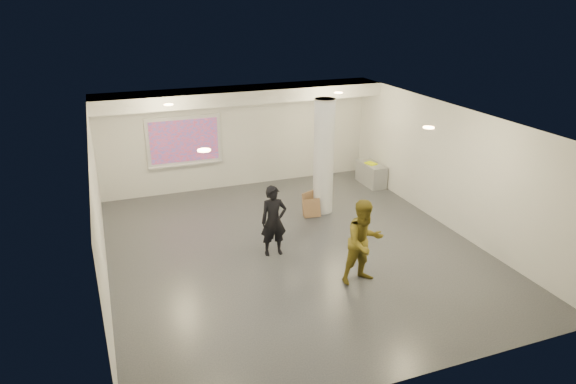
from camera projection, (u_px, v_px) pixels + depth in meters
name	position (u px, v px, depth m)	size (l,w,h in m)	color
floor	(294.00, 249.00, 11.59)	(8.00, 9.00, 0.01)	#34373C
ceiling	(295.00, 119.00, 10.51)	(8.00, 9.00, 0.01)	silver
wall_back	(239.00, 137.00, 14.98)	(8.00, 0.01, 3.00)	silver
wall_front	(412.00, 294.00, 7.12)	(8.00, 0.01, 3.00)	silver
wall_left	(99.00, 214.00, 9.74)	(0.01, 9.00, 3.00)	silver
wall_right	(449.00, 167.00, 12.36)	(0.01, 9.00, 3.00)	silver
soffit_band	(242.00, 95.00, 14.03)	(8.00, 1.10, 0.36)	silver
downlight_nw	(168.00, 105.00, 11.98)	(0.22, 0.22, 0.02)	#EDB575
downlight_ne	(338.00, 93.00, 13.42)	(0.22, 0.22, 0.02)	#EDB575
downlight_sw	(204.00, 150.00, 8.49)	(0.22, 0.22, 0.02)	#EDB575
downlight_se	(429.00, 128.00, 9.93)	(0.22, 0.22, 0.02)	#EDB575
column	(324.00, 157.00, 13.12)	(0.52, 0.52, 3.00)	silver
projection_screen	(184.00, 141.00, 14.41)	(2.10, 0.13, 1.42)	white
credenza	(371.00, 174.00, 15.46)	(0.47, 1.12, 0.66)	gray
postit_pad	(371.00, 163.00, 15.29)	(0.24, 0.33, 0.03)	#E6FF05
cardboard_back	(310.00, 202.00, 13.41)	(0.56, 0.05, 0.61)	olive
cardboard_front	(312.00, 208.00, 13.22)	(0.44, 0.04, 0.48)	olive
woman	(274.00, 221.00, 11.13)	(0.58, 0.38, 1.59)	black
man	(364.00, 242.00, 10.02)	(0.85, 0.66, 1.74)	olive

